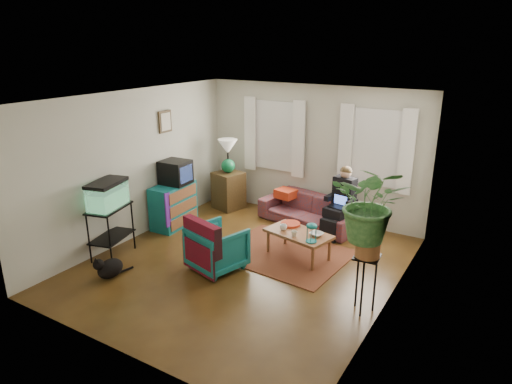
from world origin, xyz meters
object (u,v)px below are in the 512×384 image
Objects in this scene: side_table at (229,190)px; coffee_table at (298,245)px; aquarium_stand at (112,232)px; plant_stand at (365,284)px; dresser at (174,205)px; armchair at (217,246)px; sofa at (309,206)px.

side_table reaches higher than coffee_table.
aquarium_stand is 3.04m from coffee_table.
aquarium_stand reaches higher than plant_stand.
aquarium_stand is (-0.01, -1.50, 0.01)m from dresser.
plant_stand is (3.69, -2.29, 0.01)m from side_table.
side_table is 0.97× the size of plant_stand.
aquarium_stand is at bearing -172.25° from plant_stand.
armchair is (1.72, 0.54, -0.04)m from aquarium_stand.
armchair is at bearing -59.34° from side_table.
coffee_table is at bearing 145.58° from plant_stand.
coffee_table is 1.33× the size of plant_stand.
side_table is 2.63m from coffee_table.
sofa reaches higher than coffee_table.
plant_stand reaches higher than sofa.
dresser is 4.14m from plant_stand.
side_table is 1.38m from dresser.
armchair reaches higher than coffee_table.
aquarium_stand reaches higher than coffee_table.
side_table is at bearing -168.57° from sofa.
plant_stand is at bearing -6.64° from aquarium_stand.
plant_stand is at bearing -31.86° from side_table.
aquarium_stand is at bearing -93.53° from dresser.
sofa is at bearing -85.59° from armchair.
aquarium_stand reaches higher than side_table.
dresser is 1.15× the size of plant_stand.
sofa is 3.60m from aquarium_stand.
plant_stand is (1.42, -0.97, 0.18)m from coffee_table.
plant_stand is at bearing -21.70° from coffee_table.
dresser is 1.20× the size of armchair.
sofa is 2.43× the size of plant_stand.
armchair is 0.96× the size of plant_stand.
coffee_table is at bearing -30.18° from side_table.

